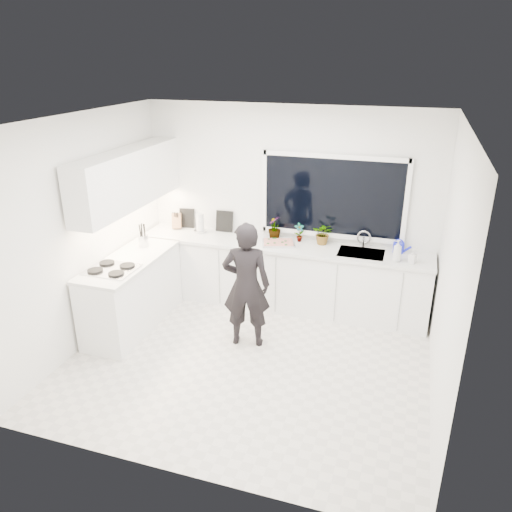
% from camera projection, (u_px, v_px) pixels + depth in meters
% --- Properties ---
extents(floor, '(4.00, 3.50, 0.02)m').
position_uv_depth(floor, '(248.00, 362.00, 5.75)').
color(floor, beige).
rests_on(floor, ground).
extents(wall_back, '(4.00, 0.02, 2.70)m').
position_uv_depth(wall_back, '(288.00, 207.00, 6.79)').
color(wall_back, white).
rests_on(wall_back, ground).
extents(wall_left, '(0.02, 3.50, 2.70)m').
position_uv_depth(wall_left, '(84.00, 233.00, 5.81)').
color(wall_left, white).
rests_on(wall_left, ground).
extents(wall_right, '(0.02, 3.50, 2.70)m').
position_uv_depth(wall_right, '(450.00, 277.00, 4.67)').
color(wall_right, white).
rests_on(wall_right, ground).
extents(ceiling, '(4.00, 3.50, 0.02)m').
position_uv_depth(ceiling, '(246.00, 119.00, 4.72)').
color(ceiling, white).
rests_on(ceiling, wall_back).
extents(window, '(1.80, 0.02, 1.00)m').
position_uv_depth(window, '(333.00, 197.00, 6.51)').
color(window, black).
rests_on(window, wall_back).
extents(base_cabinets_back, '(3.92, 0.58, 0.88)m').
position_uv_depth(base_cabinets_back, '(281.00, 276.00, 6.86)').
color(base_cabinets_back, white).
rests_on(base_cabinets_back, floor).
extents(base_cabinets_left, '(0.58, 1.60, 0.88)m').
position_uv_depth(base_cabinets_left, '(132.00, 294.00, 6.36)').
color(base_cabinets_left, white).
rests_on(base_cabinets_left, floor).
extents(countertop_back, '(3.94, 0.62, 0.04)m').
position_uv_depth(countertop_back, '(282.00, 245.00, 6.68)').
color(countertop_back, silver).
rests_on(countertop_back, base_cabinets_back).
extents(countertop_left, '(0.62, 1.60, 0.04)m').
position_uv_depth(countertop_left, '(129.00, 261.00, 6.19)').
color(countertop_left, silver).
rests_on(countertop_left, base_cabinets_left).
extents(upper_cabinets, '(0.34, 2.10, 0.70)m').
position_uv_depth(upper_cabinets, '(128.00, 178.00, 6.17)').
color(upper_cabinets, white).
rests_on(upper_cabinets, wall_left).
extents(sink, '(0.58, 0.42, 0.14)m').
position_uv_depth(sink, '(361.00, 256.00, 6.40)').
color(sink, silver).
rests_on(sink, countertop_back).
extents(faucet, '(0.03, 0.03, 0.22)m').
position_uv_depth(faucet, '(364.00, 240.00, 6.51)').
color(faucet, silver).
rests_on(faucet, countertop_back).
extents(stovetop, '(0.56, 0.48, 0.03)m').
position_uv_depth(stovetop, '(111.00, 269.00, 5.87)').
color(stovetop, black).
rests_on(stovetop, countertop_left).
extents(person, '(0.63, 0.48, 1.55)m').
position_uv_depth(person, '(246.00, 285.00, 5.83)').
color(person, black).
rests_on(person, floor).
extents(pizza_tray, '(0.50, 0.43, 0.03)m').
position_uv_depth(pizza_tray, '(278.00, 243.00, 6.66)').
color(pizza_tray, silver).
rests_on(pizza_tray, countertop_back).
extents(pizza, '(0.45, 0.38, 0.01)m').
position_uv_depth(pizza, '(278.00, 242.00, 6.65)').
color(pizza, '#AB1622').
rests_on(pizza, pizza_tray).
extents(watering_can, '(0.18, 0.18, 0.13)m').
position_uv_depth(watering_can, '(399.00, 248.00, 6.37)').
color(watering_can, '#161ED1').
rests_on(watering_can, countertop_back).
extents(paper_towel_roll, '(0.11, 0.11, 0.26)m').
position_uv_depth(paper_towel_roll, '(200.00, 223.00, 7.06)').
color(paper_towel_roll, silver).
rests_on(paper_towel_roll, countertop_back).
extents(knife_block, '(0.16, 0.14, 0.22)m').
position_uv_depth(knife_block, '(177.00, 221.00, 7.22)').
color(knife_block, olive).
rests_on(knife_block, countertop_back).
extents(utensil_crock, '(0.14, 0.14, 0.16)m').
position_uv_depth(utensil_crock, '(143.00, 241.00, 6.56)').
color(utensil_crock, silver).
rests_on(utensil_crock, countertop_left).
extents(picture_frame_large, '(0.22, 0.06, 0.28)m').
position_uv_depth(picture_frame_large, '(187.00, 218.00, 7.26)').
color(picture_frame_large, black).
rests_on(picture_frame_large, countertop_back).
extents(picture_frame_small, '(0.25, 0.03, 0.30)m').
position_uv_depth(picture_frame_small, '(224.00, 221.00, 7.09)').
color(picture_frame_small, black).
rests_on(picture_frame_small, countertop_back).
extents(herb_plants, '(0.91, 0.24, 0.32)m').
position_uv_depth(herb_plants, '(305.00, 232.00, 6.68)').
color(herb_plants, '#26662D').
rests_on(herb_plants, countertop_back).
extents(soap_bottles, '(0.31, 0.15, 0.27)m').
position_uv_depth(soap_bottles, '(401.00, 252.00, 6.06)').
color(soap_bottles, '#D8BF66').
rests_on(soap_bottles, countertop_back).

